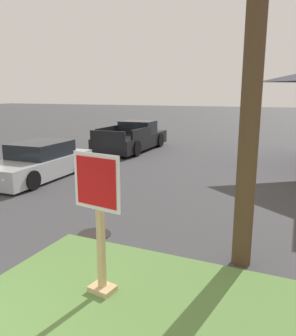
{
  "coord_description": "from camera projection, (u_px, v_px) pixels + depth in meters",
  "views": [
    {
      "loc": [
        3.87,
        -1.46,
        2.91
      ],
      "look_at": [
        1.14,
        4.65,
        1.43
      ],
      "focal_mm": 35.94,
      "sensor_mm": 36.0,
      "label": 1
    }
  ],
  "objects": [
    {
      "name": "pickup_truck_black",
      "position": [
        133.0,
        138.0,
        17.77
      ],
      "size": [
        2.26,
        5.43,
        1.48
      ],
      "color": "black",
      "rests_on": "ground"
    },
    {
      "name": "parked_sedan_silver",
      "position": [
        39.0,
        162.0,
        11.89
      ],
      "size": [
        2.1,
        4.48,
        1.25
      ],
      "color": "#ADB2B7",
      "rests_on": "ground"
    },
    {
      "name": "stop_sign",
      "position": [
        100.0,
        226.0,
        4.7
      ],
      "size": [
        0.78,
        0.33,
        2.06
      ],
      "color": "tan",
      "rests_on": "grass_corner_patch"
    },
    {
      "name": "manhole_cover",
      "position": [
        94.0,
        234.0,
        7.11
      ],
      "size": [
        0.7,
        0.7,
        0.02
      ],
      "primitive_type": "cylinder",
      "color": "black",
      "rests_on": "ground"
    }
  ]
}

